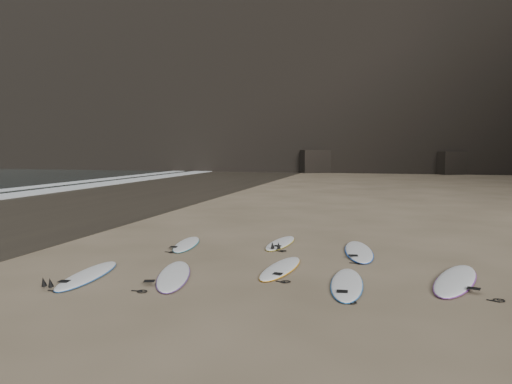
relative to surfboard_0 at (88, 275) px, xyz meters
The scene contains 10 objects.
ground 4.42m from the surfboard_0, 15.36° to the left, with size 240.00×240.00×0.00m, color #897559.
wet_sand 14.18m from the surfboard_0, 128.03° to the left, with size 12.00×200.00×0.01m, color #383026.
surfboard_0 is the anchor object (origin of this frame).
surfboard_1 1.77m from the surfboard_0, 13.11° to the left, with size 0.61×2.53×0.09m, color white.
surfboard_2 4.05m from the surfboard_0, 22.87° to the left, with size 0.56×2.33×0.08m, color white.
surfboard_3 5.26m from the surfboard_0, ahead, with size 0.59×2.44×0.09m, color white.
surfboard_4 7.43m from the surfboard_0, 11.24° to the left, with size 0.67×2.79×0.10m, color white.
surfboard_5 3.69m from the surfboard_0, 79.25° to the left, with size 0.54×2.23×0.08m, color white.
surfboard_6 5.42m from the surfboard_0, 54.56° to the left, with size 0.53×2.21×0.08m, color white.
surfboard_7 6.51m from the surfboard_0, 35.57° to the left, with size 0.65×2.71×0.10m, color white.
Camera 1 is at (1.59, -10.08, 2.63)m, focal length 35.00 mm.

